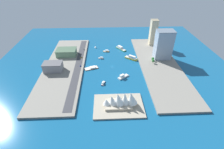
% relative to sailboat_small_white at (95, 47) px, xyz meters
% --- Properties ---
extents(ground_plane, '(440.00, 440.00, 0.00)m').
position_rel_sailboat_small_white_xyz_m(ground_plane, '(-33.96, 82.40, -1.06)').
color(ground_plane, '#145684').
extents(quay_west, '(70.00, 240.00, 2.95)m').
position_rel_sailboat_small_white_xyz_m(quay_west, '(-120.88, 82.40, 0.42)').
color(quay_west, gray).
rests_on(quay_west, ground_plane).
extents(quay_east, '(70.00, 240.00, 2.95)m').
position_rel_sailboat_small_white_xyz_m(quay_east, '(52.95, 82.40, 0.42)').
color(quay_east, gray).
rests_on(quay_east, ground_plane).
extents(peninsula_point, '(66.11, 45.82, 2.00)m').
position_rel_sailboat_small_white_xyz_m(peninsula_point, '(-37.83, 184.61, -0.06)').
color(peninsula_point, '#A89E89').
rests_on(peninsula_point, ground_plane).
extents(road_strip, '(12.00, 228.00, 0.15)m').
position_rel_sailboat_small_white_xyz_m(road_strip, '(28.29, 82.40, 1.97)').
color(road_strip, '#38383D').
rests_on(road_strip, quay_east).
extents(sailboat_small_white, '(4.48, 8.24, 12.65)m').
position_rel_sailboat_small_white_xyz_m(sailboat_small_white, '(0.00, 0.00, 0.00)').
color(sailboat_small_white, white).
rests_on(sailboat_small_white, ground_plane).
extents(yacht_sleek_gray, '(11.46, 4.76, 3.84)m').
position_rel_sailboat_small_white_xyz_m(yacht_sleek_gray, '(-13.07, 51.61, 0.42)').
color(yacht_sleek_gray, '#999EA3').
rests_on(yacht_sleek_gray, ground_plane).
extents(ferry_white_commuter, '(19.49, 16.89, 6.72)m').
position_rel_sailboat_small_white_xyz_m(ferry_white_commuter, '(-50.26, 118.64, 1.15)').
color(ferry_white_commuter, silver).
rests_on(ferry_white_commuter, ground_plane).
extents(ferry_green_doubledeck, '(22.01, 26.82, 6.22)m').
position_rel_sailboat_small_white_xyz_m(ferry_green_doubledeck, '(-55.67, 9.93, 1.26)').
color(ferry_green_doubledeck, '#2D8C4C').
rests_on(ferry_green_doubledeck, ground_plane).
extents(barge_flat_brown, '(25.97, 17.50, 2.83)m').
position_rel_sailboat_small_white_xyz_m(barge_flat_brown, '(3.34, 87.32, -0.01)').
color(barge_flat_brown, brown).
rests_on(barge_flat_brown, ground_plane).
extents(patrol_launch_navy, '(7.18, 12.95, 3.99)m').
position_rel_sailboat_small_white_xyz_m(patrol_launch_navy, '(-17.33, 134.30, 0.30)').
color(patrol_launch_navy, '#1E284C').
rests_on(patrol_launch_navy, ground_plane).
extents(ferry_yellow_fast, '(24.74, 20.75, 7.63)m').
position_rel_sailboat_small_white_xyz_m(ferry_yellow_fast, '(-73.15, 55.71, 1.79)').
color(ferry_yellow_fast, yellow).
rests_on(ferry_yellow_fast, ground_plane).
extents(water_taxi_orange, '(13.63, 4.95, 3.70)m').
position_rel_sailboat_small_white_xyz_m(water_taxi_orange, '(-24.26, 20.64, 0.38)').
color(water_taxi_orange, orange).
rests_on(water_taxi_orange, ground_plane).
extents(tower_tall_glass, '(32.24, 23.03, 55.16)m').
position_rel_sailboat_small_white_xyz_m(tower_tall_glass, '(-132.02, 58.24, 29.51)').
color(tower_tall_glass, '#8C9EB2').
rests_on(tower_tall_glass, quay_west).
extents(terminal_long_green, '(39.06, 27.04, 12.44)m').
position_rel_sailboat_small_white_xyz_m(terminal_long_green, '(56.44, 37.93, 8.14)').
color(terminal_long_green, slate).
rests_on(terminal_long_green, quay_east).
extents(warehouse_low_gray, '(32.20, 20.81, 15.14)m').
position_rel_sailboat_small_white_xyz_m(warehouse_low_gray, '(68.74, 95.93, 9.50)').
color(warehouse_low_gray, gray).
rests_on(warehouse_low_gray, quay_east).
extents(office_block_beige, '(15.00, 16.46, 55.56)m').
position_rel_sailboat_small_white_xyz_m(office_block_beige, '(-128.74, -6.74, 29.71)').
color(office_block_beige, '#C6B793').
rests_on(office_block_beige, quay_west).
extents(hatchback_blue, '(2.08, 4.57, 1.46)m').
position_rel_sailboat_small_white_xyz_m(hatchback_blue, '(23.90, 83.47, 2.77)').
color(hatchback_blue, black).
rests_on(hatchback_blue, road_strip).
extents(sedan_silver, '(1.84, 4.62, 1.52)m').
position_rel_sailboat_small_white_xyz_m(sedan_silver, '(23.58, 15.71, 2.79)').
color(sedan_silver, black).
rests_on(sedan_silver, road_strip).
extents(taxi_yellow_cab, '(2.02, 4.37, 1.73)m').
position_rel_sailboat_small_white_xyz_m(taxi_yellow_cab, '(25.49, 51.27, 2.88)').
color(taxi_yellow_cab, black).
rests_on(taxi_yellow_cab, road_strip).
extents(traffic_light_waterfront, '(0.36, 0.36, 6.50)m').
position_rel_sailboat_small_white_xyz_m(traffic_light_waterfront, '(20.82, 77.49, 6.24)').
color(traffic_light_waterfront, black).
rests_on(traffic_light_waterfront, quay_east).
extents(opera_landmark, '(46.12, 20.94, 21.92)m').
position_rel_sailboat_small_white_xyz_m(opera_landmark, '(-41.13, 184.61, 10.10)').
color(opera_landmark, '#BCAD93').
rests_on(opera_landmark, peninsula_point).
extents(park_tree_cluster, '(6.91, 13.91, 7.73)m').
position_rel_sailboat_small_white_xyz_m(park_tree_cluster, '(-111.24, 73.87, 6.77)').
color(park_tree_cluster, brown).
rests_on(park_tree_cluster, quay_west).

